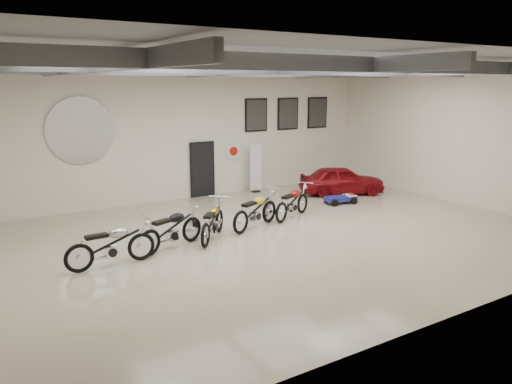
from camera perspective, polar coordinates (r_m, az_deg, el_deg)
floor at (r=14.61m, az=2.52°, el=-5.07°), size 16.00×12.00×0.01m
ceiling at (r=13.96m, az=2.72°, el=14.92°), size 16.00×12.00×0.01m
back_wall at (r=19.27m, az=-7.68°, el=6.65°), size 16.00×0.02×5.00m
right_wall at (r=19.73m, az=22.19°, el=5.99°), size 0.02×12.00×5.00m
ceiling_beams at (r=13.95m, az=2.70°, el=13.90°), size 15.80×11.80×0.32m
door at (r=19.63m, az=-6.17°, el=2.52°), size 0.92×0.08×2.10m
logo_plaque at (r=17.91m, az=-19.42°, el=6.61°), size 2.30×0.06×1.16m
poster_left at (r=20.61m, az=0.01°, el=8.79°), size 1.05×0.08×1.35m
poster_mid at (r=21.50m, az=3.67°, el=8.91°), size 1.05×0.08×1.35m
poster_right at (r=22.48m, az=7.02°, el=8.99°), size 1.05×0.08×1.35m
oil_sign at (r=20.17m, az=-2.63°, el=4.71°), size 0.72×0.10×0.72m
banner_stand at (r=20.31m, az=-0.01°, el=2.71°), size 0.55×0.28×1.96m
motorcycle_silver at (r=12.60m, az=-16.27°, el=-5.71°), size 2.21×0.76×1.14m
motorcycle_black at (r=13.58m, az=-9.66°, el=-4.09°), size 2.28×1.40×1.14m
motorcycle_gold at (r=14.21m, az=-5.00°, el=-3.29°), size 1.91×2.00×1.10m
motorcycle_yellow at (r=15.27m, az=-0.07°, el=-2.06°), size 2.29×1.50×1.14m
motorcycle_red at (r=16.47m, az=4.17°, el=-1.13°), size 2.16×1.48×1.09m
go_kart at (r=18.75m, az=9.96°, el=-0.51°), size 1.53×0.87×0.52m
vintage_car at (r=20.28m, az=9.79°, el=1.35°), size 2.58×3.61×1.14m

